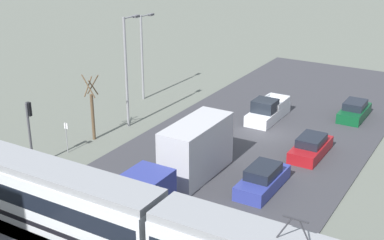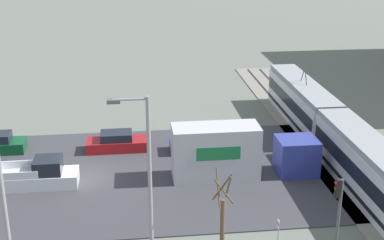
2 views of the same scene
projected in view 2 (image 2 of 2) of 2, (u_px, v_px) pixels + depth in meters
name	position (u px, v px, depth m)	size (l,w,h in m)	color
ground_plane	(85.00, 177.00, 36.49)	(320.00, 320.00, 0.00)	#60665B
road_surface	(85.00, 177.00, 36.47)	(16.33, 45.17, 0.08)	#38383D
rail_bed	(339.00, 164.00, 38.48)	(55.13, 4.40, 0.22)	gray
light_rail_tram	(330.00, 130.00, 39.97)	(26.49, 2.59, 4.61)	silver
box_truck	(235.00, 153.00, 36.06)	(2.39, 9.93, 3.64)	navy
pickup_truck	(39.00, 176.00, 34.96)	(1.96, 5.24, 1.89)	silver
sedan_car_0	(201.00, 143.00, 40.47)	(1.88, 4.70, 1.53)	navy
sedan_car_2	(117.00, 142.00, 40.63)	(1.88, 4.54, 1.43)	maroon
traffic_light_pole	(338.00, 208.00, 26.46)	(0.28, 0.47, 4.59)	#47474C
street_tree	(222.00, 222.00, 26.47)	(1.21, 1.00, 5.13)	brown
street_lamp_near_crossing	(146.00, 171.00, 25.71)	(0.36, 1.95, 8.83)	gray
street_lamp_mid_block	(1.00, 220.00, 22.47)	(0.36, 1.95, 7.77)	gray
no_parking_sign	(278.00, 235.00, 27.10)	(0.32, 0.08, 2.27)	gray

